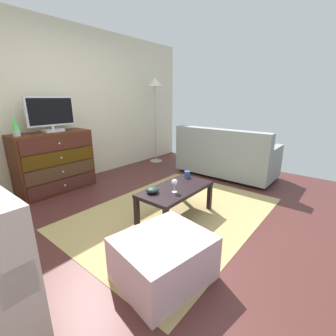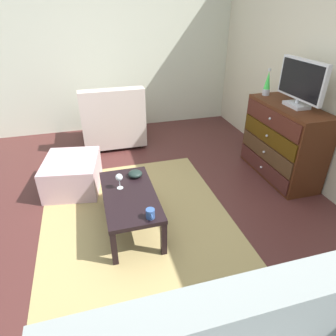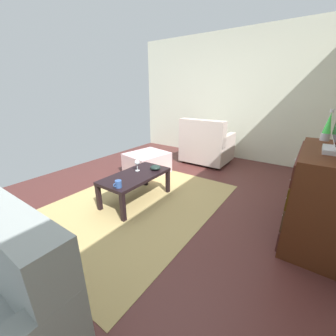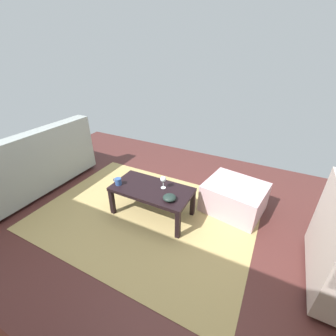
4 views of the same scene
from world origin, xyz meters
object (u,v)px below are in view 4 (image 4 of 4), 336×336
at_px(coffee_table, 152,192).
at_px(bowl_decorative, 169,198).
at_px(ottoman, 234,197).
at_px(wine_glass, 163,179).
at_px(mug, 118,181).
at_px(couch_large, 31,167).

relative_size(coffee_table, bowl_decorative, 6.58).
relative_size(bowl_decorative, ottoman, 0.21).
xyz_separation_m(wine_glass, mug, (0.52, 0.19, -0.07)).
bearing_deg(wine_glass, mug, 19.55).
relative_size(wine_glass, bowl_decorative, 1.08).
relative_size(mug, bowl_decorative, 0.78).
bearing_deg(coffee_table, couch_large, 8.21).
height_order(mug, ottoman, mug).
distance_m(coffee_table, mug, 0.43).
distance_m(mug, couch_large, 1.47).
height_order(wine_glass, couch_large, couch_large).
bearing_deg(coffee_table, wine_glass, -149.67).
height_order(coffee_table, mug, mug).
xyz_separation_m(mug, bowl_decorative, (-0.70, -0.00, -0.01)).
bearing_deg(couch_large, coffee_table, -171.79).
bearing_deg(ottoman, coffee_table, 31.96).
bearing_deg(mug, ottoman, -152.62).
bearing_deg(mug, bowl_decorative, -179.65).
xyz_separation_m(bowl_decorative, ottoman, (-0.59, -0.66, -0.23)).
bearing_deg(wine_glass, ottoman, -147.79).
relative_size(bowl_decorative, couch_large, 0.08).
bearing_deg(ottoman, couch_large, 16.59).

